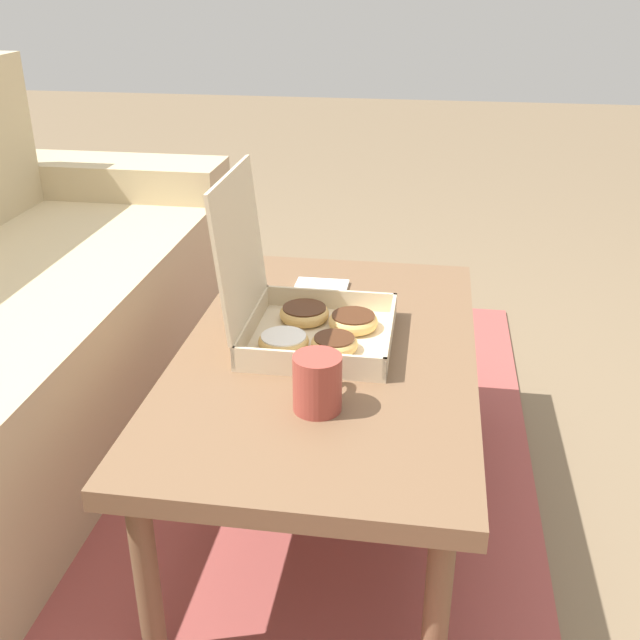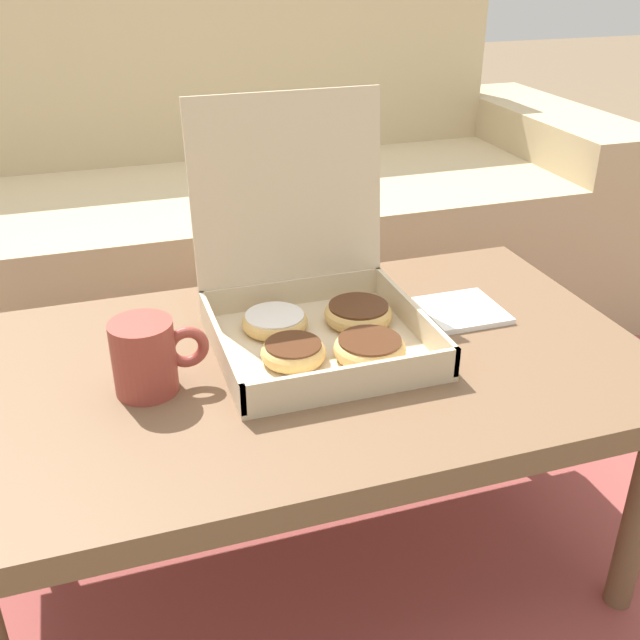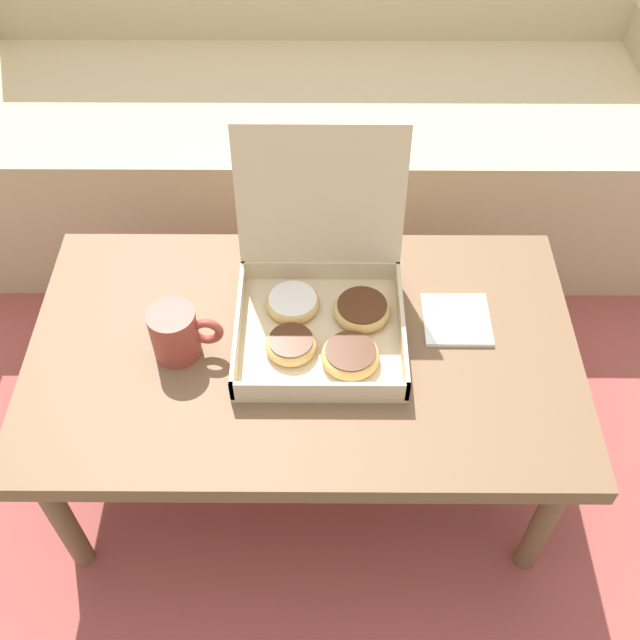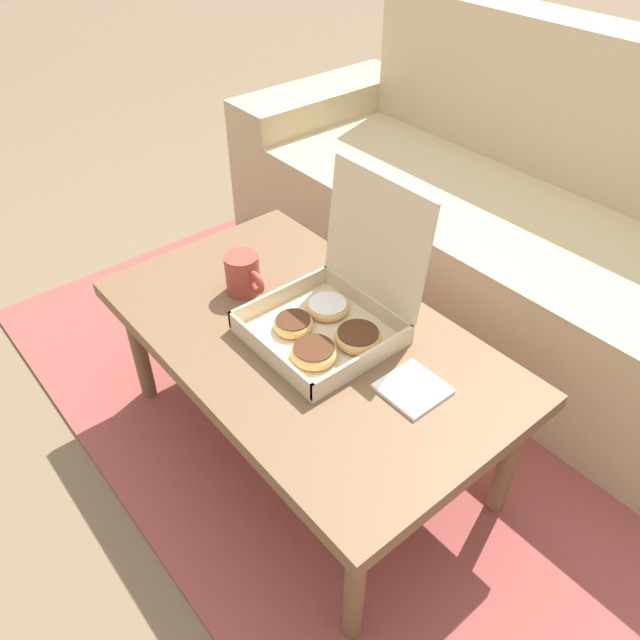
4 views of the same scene
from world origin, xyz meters
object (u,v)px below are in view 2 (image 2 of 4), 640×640
Objects in this scene: couch at (200,223)px; coffee_mug at (147,356)px; coffee_table at (305,382)px; pastry_box at (318,305)px.

coffee_mug is at bearing -103.57° from couch.
pastry_box is at bearing 55.17° from coffee_table.
pastry_box is at bearing -87.45° from couch.
coffee_mug is (-0.23, -0.96, 0.17)m from couch.
couch is 6.26× the size of pastry_box.
pastry_box is (0.04, 0.06, 0.10)m from coffee_table.
pastry_box is (0.04, -0.89, 0.17)m from couch.
couch reaches higher than coffee_table.
couch is 16.57× the size of coffee_mug.
pastry_box is 0.28m from coffee_mug.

